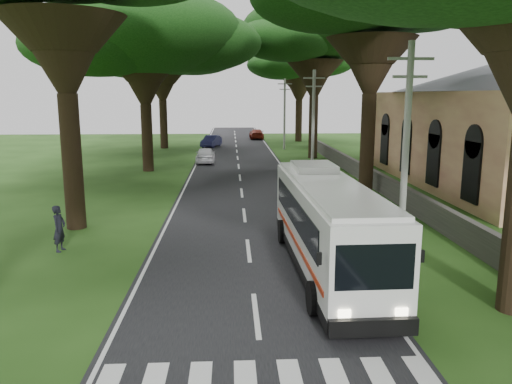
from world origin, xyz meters
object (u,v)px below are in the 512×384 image
Objects in this scene: church at (508,114)px; distant_car_c at (256,134)px; pole_far at (285,113)px; coach_bus at (327,223)px; distant_car_b at (211,141)px; pedestrian at (59,228)px; pole_mid at (313,122)px; pole_near at (406,153)px; distant_car_a at (205,155)px.

church is 5.08× the size of distant_car_c.
church is 27.41m from pole_far.
distant_car_b is at bearing 96.17° from coach_bus.
pole_far is at bearing -8.81° from pedestrian.
pole_far is 1.69× the size of distant_car_c.
coach_bus is at bearing -66.24° from distant_car_b.
church reaches higher than pedestrian.
church is at bearing 110.73° from distant_car_c.
pole_mid reaches higher than distant_car_b.
pole_near is 1.00× the size of pole_mid.
pole_near is at bearing 92.11° from distant_car_c.
pole_near is at bearing -128.50° from church.
church is 13.16m from pole_mid.
pole_mid is 4.27× the size of pedestrian.
pedestrian is (-4.56, -26.05, 0.17)m from distant_car_a.
church is 12.80× the size of pedestrian.
pole_mid reaches higher than pedestrian.
pole_far is (0.00, 20.00, 0.00)m from pole_mid.
coach_bus is at bearing -133.72° from church.
pedestrian is at bearing -80.15° from distant_car_b.
pole_far is 0.73× the size of coach_bus.
pedestrian is at bearing -152.66° from church.
pole_mid is at bearing 160.19° from church.
pole_mid is 24.74m from distant_car_b.
pole_near is 20.00m from pole_mid.
pole_far is at bearing 90.00° from pole_mid.
coach_bus is at bearing -173.60° from pole_near.
pole_far is 9.65m from distant_car_b.
church reaches higher than distant_car_c.
pole_far is 40.49m from coach_bus.
pole_mid is at bearing 133.98° from distant_car_a.
distant_car_c is at bearing 77.01° from distant_car_b.
pedestrian is (-10.56, -51.29, 0.22)m from distant_car_c.
church is at bearing -36.48° from distant_car_b.
distant_car_a is at bearing 0.41° from pedestrian.
pole_near and pole_mid have the same top height.
church is 5.58× the size of distant_car_a.
pedestrian is (-13.06, -17.60, -3.24)m from pole_mid.
pole_mid is at bearing 93.68° from distant_car_c.
pole_far is at bearing -3.05° from distant_car_b.
pedestrian is at bearing 77.80° from distant_car_c.
church reaches higher than pole_near.
pole_far is at bearing 84.69° from coach_bus.
pole_mid is at bearing -53.44° from distant_car_b.
church is 3.00× the size of pole_far.
pole_near reaches higher than pedestrian.
pole_far is 14.75m from distant_car_a.
church reaches higher than distant_car_b.
distant_car_b is at bearing 127.25° from church.
pole_near is 4.27× the size of pedestrian.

